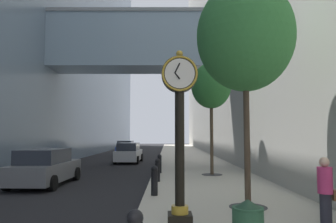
% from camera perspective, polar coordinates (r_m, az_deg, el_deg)
% --- Properties ---
extents(ground_plane, '(110.00, 110.00, 0.00)m').
position_cam_1_polar(ground_plane, '(29.11, -1.65, -8.60)').
color(ground_plane, black).
rests_on(ground_plane, ground).
extents(sidewalk_right, '(5.56, 80.00, 0.14)m').
position_cam_1_polar(sidewalk_right, '(32.14, 3.53, -8.04)').
color(sidewalk_right, beige).
rests_on(sidewalk_right, ground).
extents(street_clock, '(0.84, 0.55, 4.10)m').
position_cam_1_polar(street_clock, '(7.45, 2.13, -3.23)').
color(street_clock, black).
rests_on(street_clock, sidewalk_right).
extents(bollard_third, '(0.25, 0.25, 1.04)m').
position_cam_1_polar(bollard_third, '(11.69, -2.34, -11.88)').
color(bollard_third, black).
rests_on(bollard_third, sidewalk_right).
extents(bollard_fourth, '(0.25, 0.25, 1.04)m').
position_cam_1_polar(bollard_fourth, '(15.05, -1.79, -10.15)').
color(bollard_fourth, black).
rests_on(bollard_fourth, sidewalk_right).
extents(bollard_fifth, '(0.25, 0.25, 1.04)m').
position_cam_1_polar(bollard_fifth, '(18.42, -1.44, -9.05)').
color(bollard_fifth, black).
rests_on(bollard_fifth, sidewalk_right).
extents(street_tree_near, '(2.94, 2.94, 6.82)m').
position_cam_1_polar(street_tree_near, '(10.39, 13.48, 12.68)').
color(street_tree_near, '#333335').
rests_on(street_tree_near, sidewalk_right).
extents(street_tree_mid_near, '(2.16, 2.16, 6.05)m').
position_cam_1_polar(street_tree_mid_near, '(17.83, 7.67, 4.41)').
color(street_tree_mid_near, '#333335').
rests_on(street_tree_mid_near, sidewalk_right).
extents(pedestrian_walking, '(0.49, 0.39, 1.60)m').
position_cam_1_polar(pedestrian_walking, '(8.62, 26.05, -12.30)').
color(pedestrian_walking, '#23232D').
rests_on(pedestrian_walking, sidewalk_right).
extents(car_silver_near, '(2.07, 4.45, 1.62)m').
position_cam_1_polar(car_silver_near, '(26.82, -6.86, -7.26)').
color(car_silver_near, '#B7BABF').
rests_on(car_silver_near, ground).
extents(car_blue_mid, '(1.96, 4.13, 1.63)m').
position_cam_1_polar(car_blue_mid, '(35.79, -7.36, -6.46)').
color(car_blue_mid, navy).
rests_on(car_blue_mid, ground).
extents(car_grey_far, '(2.18, 4.66, 1.63)m').
position_cam_1_polar(car_grey_far, '(15.87, -20.73, -9.19)').
color(car_grey_far, slate).
rests_on(car_grey_far, ground).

